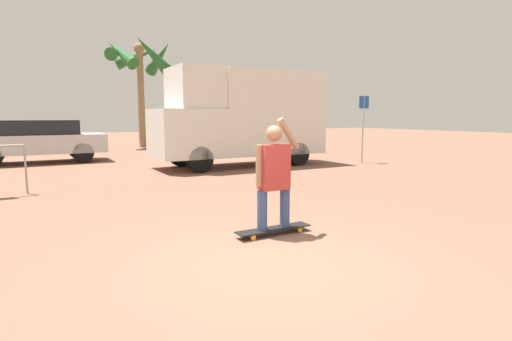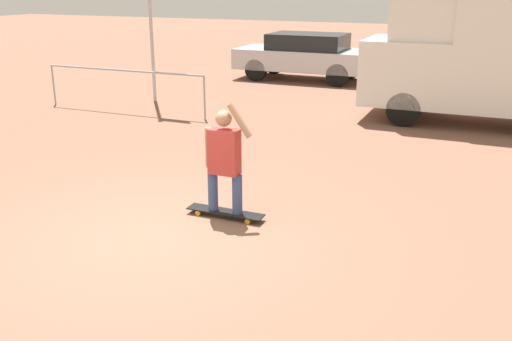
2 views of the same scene
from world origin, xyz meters
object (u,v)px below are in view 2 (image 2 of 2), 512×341
at_px(parked_car_silver, 305,55).
at_px(skateboard, 225,212).
at_px(person_skateboarder, 224,156).
at_px(camper_van, 503,51).

bearing_deg(parked_car_silver, skateboard, -77.12).
relative_size(skateboard, person_skateboarder, 0.73).
distance_m(person_skateboarder, camper_van, 8.07).
relative_size(person_skateboarder, camper_van, 0.27).
bearing_deg(parked_car_silver, camper_van, -35.84).
bearing_deg(parked_car_silver, person_skateboarder, -77.12).
xyz_separation_m(person_skateboarder, parked_car_silver, (-2.66, 11.64, -0.08)).
xyz_separation_m(person_skateboarder, camper_van, (3.35, 7.30, 0.79)).
bearing_deg(person_skateboarder, camper_van, 65.31).
distance_m(skateboard, camper_van, 8.19).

